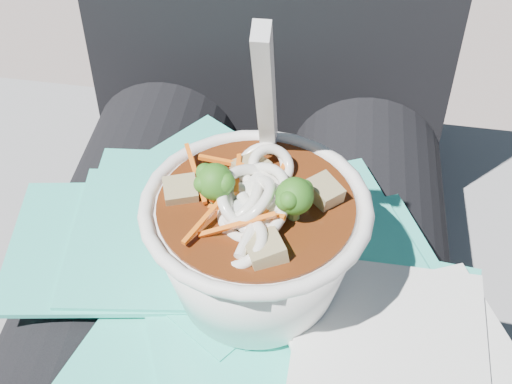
# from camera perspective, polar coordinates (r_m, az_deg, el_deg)

# --- Properties ---
(stone_ledge) EXTENTS (1.02, 0.55, 0.48)m
(stone_ledge) POSITION_cam_1_polar(r_m,az_deg,el_deg) (0.92, -0.00, -15.07)
(stone_ledge) COLOR slate
(stone_ledge) RESTS_ON ground
(lap) EXTENTS (0.35, 0.48, 0.15)m
(lap) POSITION_cam_1_polar(r_m,az_deg,el_deg) (0.57, -1.90, -11.48)
(lap) COLOR black
(lap) RESTS_ON stone_ledge
(person_body) EXTENTS (0.34, 0.94, 1.03)m
(person_body) POSITION_cam_1_polar(r_m,az_deg,el_deg) (0.62, -0.67, -3.48)
(person_body) COLOR black
(person_body) RESTS_ON ground
(plastic_bag) EXTENTS (0.37, 0.38, 0.02)m
(plastic_bag) POSITION_cam_1_polar(r_m,az_deg,el_deg) (0.50, -1.71, -7.23)
(plastic_bag) COLOR #30CBB3
(plastic_bag) RESTS_ON lap
(napkins) EXTENTS (0.18, 0.18, 0.01)m
(napkins) POSITION_cam_1_polar(r_m,az_deg,el_deg) (0.46, 11.76, -12.81)
(napkins) COLOR silver
(napkins) RESTS_ON plastic_bag
(udon_bowl) EXTENTS (0.16, 0.16, 0.20)m
(udon_bowl) POSITION_cam_1_polar(r_m,az_deg,el_deg) (0.45, -0.02, -3.51)
(udon_bowl) COLOR white
(udon_bowl) RESTS_ON plastic_bag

